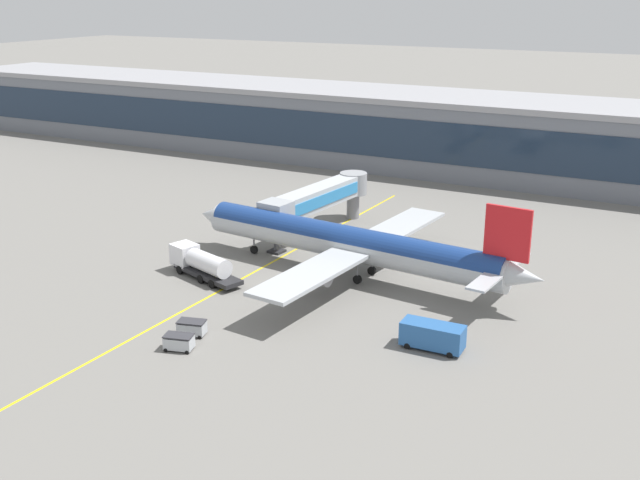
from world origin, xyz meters
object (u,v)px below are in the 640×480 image
object	(u,v)px
main_airliner	(350,243)
baggage_cart_1	(192,327)
lavatory_truck	(434,335)
baggage_cart_0	(179,342)
fuel_tanker	(201,263)

from	to	relation	value
main_airliner	baggage_cart_1	xyz separation A→B (m)	(-6.58, -21.37, -3.22)
main_airliner	lavatory_truck	distance (m)	20.27
main_airliner	baggage_cart_0	distance (m)	25.32
lavatory_truck	baggage_cart_1	bearing A→B (deg)	-159.71
baggage_cart_1	fuel_tanker	bearing A→B (deg)	122.78
baggage_cart_0	baggage_cart_1	size ratio (longest dim) A/B	1.00
fuel_tanker	baggage_cart_1	size ratio (longest dim) A/B	3.73
main_airliner	lavatory_truck	bearing A→B (deg)	-41.75
fuel_tanker	baggage_cart_1	bearing A→B (deg)	-57.22
baggage_cart_0	lavatory_truck	bearing A→B (deg)	28.09
fuel_tanker	baggage_cart_0	size ratio (longest dim) A/B	3.73
main_airliner	lavatory_truck	size ratio (longest dim) A/B	7.72
lavatory_truck	baggage_cart_0	world-z (taller)	lavatory_truck
fuel_tanker	lavatory_truck	xyz separation A→B (m)	(29.91, -4.95, -0.32)
fuel_tanker	baggage_cart_0	world-z (taller)	fuel_tanker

